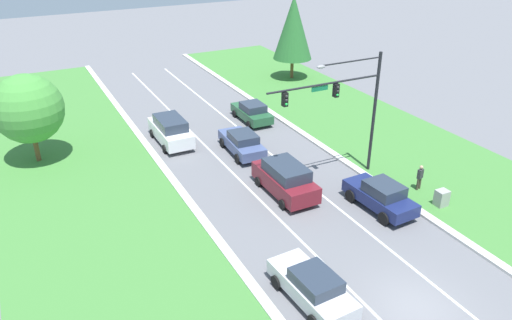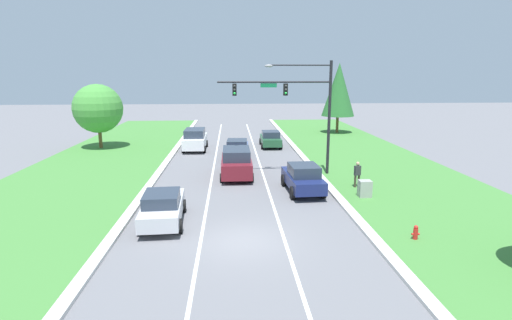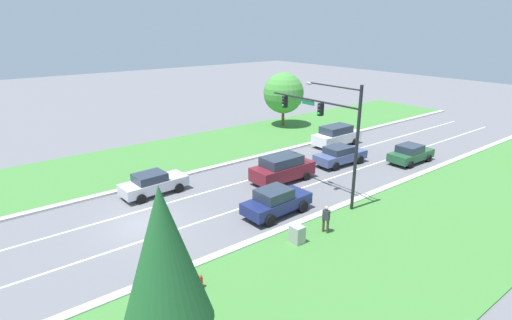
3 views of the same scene
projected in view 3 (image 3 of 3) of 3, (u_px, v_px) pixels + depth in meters
name	position (u px, v px, depth m)	size (l,w,h in m)	color
ground_plane	(143.00, 224.00, 23.50)	(160.00, 160.00, 0.00)	slate
curb_strip_right	(190.00, 267.00, 19.26)	(0.50, 90.00, 0.15)	beige
curb_strip_left	(110.00, 193.00, 27.68)	(0.50, 90.00, 0.15)	beige
grass_verge_left	(87.00, 172.00, 31.61)	(10.00, 90.00, 0.08)	#427F38
lane_stripe_inner_left	(131.00, 213.00, 24.84)	(0.14, 81.00, 0.01)	white
lane_stripe_inner_right	(156.00, 236.00, 22.15)	(0.14, 81.00, 0.01)	white
traffic_signal_mast	(330.00, 123.00, 25.25)	(7.76, 0.41, 7.89)	black
white_suv	(336.00, 135.00, 38.46)	(2.17, 5.03, 1.97)	white
burgundy_suv	(282.00, 168.00, 29.68)	(2.24, 4.92, 1.99)	maroon
forest_sedan	(411.00, 154.00, 33.79)	(2.05, 4.38, 1.57)	#235633
silver_sedan	(153.00, 183.00, 27.43)	(2.17, 4.66, 1.57)	silver
slate_blue_sedan	(340.00, 155.00, 33.29)	(2.21, 4.75, 1.59)	#475684
navy_sedan	(276.00, 201.00, 24.46)	(2.20, 4.59, 1.73)	navy
utility_cabinet	(297.00, 235.00, 21.27)	(0.70, 0.60, 1.04)	#9E9E99
pedestrian	(326.00, 218.00, 22.17)	(0.43, 0.32, 1.69)	#42382D
fire_hydrant	(201.00, 282.00, 17.65)	(0.34, 0.20, 0.70)	red
conifer_near_right_tree	(164.00, 257.00, 11.71)	(2.81, 2.81, 6.98)	brown
oak_near_left_tree	(283.00, 93.00, 44.99)	(4.56, 4.56, 6.10)	brown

